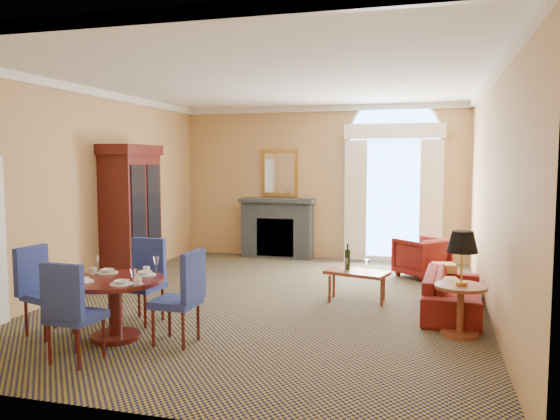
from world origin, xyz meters
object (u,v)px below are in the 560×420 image
(armchair, at_px, (422,257))
(sofa, at_px, (453,293))
(armoire, at_px, (131,215))
(coffee_table, at_px, (356,272))
(side_table, at_px, (462,271))
(dining_table, at_px, (115,294))

(armchair, bearing_deg, sofa, 53.89)
(sofa, distance_m, armchair, 2.28)
(armoire, relative_size, coffee_table, 2.36)
(side_table, bearing_deg, sofa, 92.85)
(armchair, bearing_deg, coffee_table, 18.14)
(armoire, distance_m, side_table, 5.58)
(armchair, height_order, coffee_table, coffee_table)
(armchair, relative_size, coffee_table, 0.79)
(armoire, height_order, sofa, armoire)
(dining_table, xyz_separation_m, coffee_table, (2.45, 2.46, -0.10))
(armoire, height_order, dining_table, armoire)
(dining_table, bearing_deg, armoire, 117.33)
(armoire, height_order, side_table, armoire)
(armchair, xyz_separation_m, side_table, (0.50, -3.24, 0.42))
(armoire, relative_size, side_table, 1.91)
(armoire, distance_m, sofa, 5.38)
(sofa, xyz_separation_m, side_table, (0.05, -1.01, 0.50))
(dining_table, distance_m, sofa, 4.39)
(dining_table, xyz_separation_m, side_table, (3.85, 1.19, 0.24))
(armoire, xyz_separation_m, armchair, (4.82, 1.58, -0.77))
(coffee_table, bearing_deg, dining_table, -119.56)
(sofa, xyz_separation_m, armchair, (-0.45, 2.23, 0.08))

